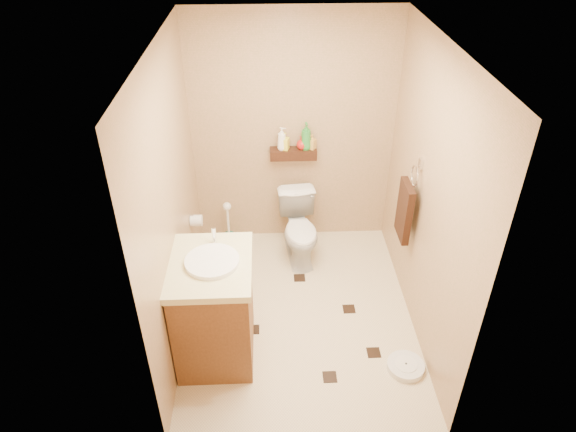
{
  "coord_description": "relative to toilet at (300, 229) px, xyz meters",
  "views": [
    {
      "loc": [
        -0.24,
        -3.37,
        3.33
      ],
      "look_at": [
        -0.09,
        0.25,
        0.9
      ],
      "focal_mm": 32.0,
      "sensor_mm": 36.0,
      "label": 1
    }
  ],
  "objects": [
    {
      "name": "wall_shelf",
      "position": [
        -0.06,
        0.34,
        0.68
      ],
      "size": [
        0.46,
        0.14,
        0.1
      ],
      "primitive_type": "cube",
      "color": "#3D1E10",
      "rests_on": "wall_back"
    },
    {
      "name": "bottle_c",
      "position": [
        0.03,
        0.34,
        0.8
      ],
      "size": [
        0.13,
        0.13,
        0.13
      ],
      "primitive_type": "imported",
      "rotation": [
        0.0,
        0.0,
        4.37
      ],
      "color": "red",
      "rests_on": "wall_shelf"
    },
    {
      "name": "wall_right",
      "position": [
        0.94,
        -0.83,
        0.86
      ],
      "size": [
        0.04,
        2.5,
        2.4
      ],
      "primitive_type": "cube",
      "color": "tan",
      "rests_on": "ground"
    },
    {
      "name": "toilet_paper",
      "position": [
        -1.0,
        -0.18,
        0.26
      ],
      "size": [
        0.12,
        0.11,
        0.12
      ],
      "color": "white",
      "rests_on": "wall_left"
    },
    {
      "name": "ceiling",
      "position": [
        -0.06,
        -0.83,
        2.06
      ],
      "size": [
        2.0,
        2.5,
        0.02
      ],
      "primitive_type": "cube",
      "color": "white",
      "rests_on": "wall_back"
    },
    {
      "name": "wall_front",
      "position": [
        -0.06,
        -2.08,
        0.86
      ],
      "size": [
        2.0,
        0.04,
        2.4
      ],
      "primitive_type": "cube",
      "color": "tan",
      "rests_on": "ground"
    },
    {
      "name": "ground",
      "position": [
        -0.06,
        -0.83,
        -0.34
      ],
      "size": [
        2.5,
        2.5,
        0.0
      ],
      "primitive_type": "plane",
      "color": "beige",
      "rests_on": "ground"
    },
    {
      "name": "towel_ring",
      "position": [
        0.86,
        -0.58,
        0.61
      ],
      "size": [
        0.12,
        0.3,
        0.76
      ],
      "color": "silver",
      "rests_on": "wall_right"
    },
    {
      "name": "bathroom_scale",
      "position": [
        0.76,
        -1.5,
        -0.31
      ],
      "size": [
        0.35,
        0.35,
        0.06
      ],
      "rotation": [
        0.0,
        0.0,
        -0.21
      ],
      "color": "white",
      "rests_on": "ground"
    },
    {
      "name": "bottle_a",
      "position": [
        -0.17,
        0.34,
        0.85
      ],
      "size": [
        0.12,
        0.12,
        0.23
      ],
      "primitive_type": "imported",
      "rotation": [
        0.0,
        0.0,
        1.21
      ],
      "color": "white",
      "rests_on": "wall_shelf"
    },
    {
      "name": "floor_accents",
      "position": [
        -0.0,
        -0.91,
        -0.34
      ],
      "size": [
        1.26,
        1.31,
        0.01
      ],
      "color": "black",
      "rests_on": "ground"
    },
    {
      "name": "bottle_e",
      "position": [
        0.13,
        0.34,
        0.81
      ],
      "size": [
        0.09,
        0.09,
        0.15
      ],
      "primitive_type": "imported",
      "rotation": [
        0.0,
        0.0,
        5.67
      ],
      "color": "gold",
      "rests_on": "wall_shelf"
    },
    {
      "name": "bottle_b",
      "position": [
        -0.14,
        0.34,
        0.82
      ],
      "size": [
        0.1,
        0.1,
        0.18
      ],
      "primitive_type": "imported",
      "rotation": [
        0.0,
        0.0,
        4.39
      ],
      "color": "yellow",
      "rests_on": "wall_shelf"
    },
    {
      "name": "wall_back",
      "position": [
        -0.06,
        0.42,
        0.86
      ],
      "size": [
        2.0,
        0.04,
        2.4
      ],
      "primitive_type": "cube",
      "color": "tan",
      "rests_on": "ground"
    },
    {
      "name": "bottle_d",
      "position": [
        0.07,
        0.34,
        0.87
      ],
      "size": [
        0.12,
        0.12,
        0.27
      ],
      "primitive_type": "imported",
      "rotation": [
        0.0,
        0.0,
        0.12
      ],
      "color": "#2C8430",
      "rests_on": "wall_shelf"
    },
    {
      "name": "vanity",
      "position": [
        -0.76,
        -1.23,
        0.14
      ],
      "size": [
        0.63,
        0.77,
        1.08
      ],
      "rotation": [
        0.0,
        0.0,
        0.01
      ],
      "color": "brown",
      "rests_on": "ground"
    },
    {
      "name": "wall_left",
      "position": [
        -1.06,
        -0.83,
        0.86
      ],
      "size": [
        0.04,
        2.5,
        2.4
      ],
      "primitive_type": "cube",
      "color": "tan",
      "rests_on": "ground"
    },
    {
      "name": "toilet",
      "position": [
        0.0,
        0.0,
        0.0
      ],
      "size": [
        0.45,
        0.7,
        0.68
      ],
      "primitive_type": "imported",
      "rotation": [
        0.0,
        0.0,
        0.1
      ],
      "color": "white",
      "rests_on": "ground"
    },
    {
      "name": "toilet_brush",
      "position": [
        -0.74,
        0.24,
        -0.16
      ],
      "size": [
        0.12,
        0.12,
        0.52
      ],
      "color": "#175D51",
      "rests_on": "ground"
    }
  ]
}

